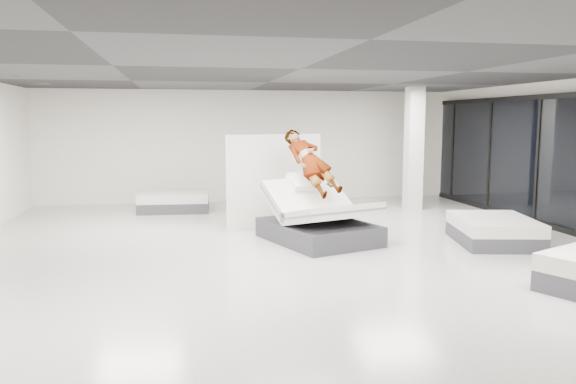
# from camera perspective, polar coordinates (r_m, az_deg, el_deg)

# --- Properties ---
(room) EXTENTS (14.00, 14.04, 3.20)m
(room) POSITION_cam_1_polar(r_m,az_deg,el_deg) (9.52, 1.25, 2.77)
(room) COLOR beige
(room) RESTS_ON ground
(hero_bed) EXTENTS (2.27, 2.61, 1.30)m
(hero_bed) POSITION_cam_1_polar(r_m,az_deg,el_deg) (10.92, 3.15, -2.92)
(hero_bed) COLOR #353439
(hero_bed) RESTS_ON floor
(person) EXTENTS (1.11, 1.65, 1.61)m
(person) POSITION_cam_1_polar(r_m,az_deg,el_deg) (11.05, 2.30, 1.99)
(person) COLOR slate
(person) RESTS_ON hero_bed
(remote) EXTENTS (0.09, 0.15, 0.08)m
(remote) POSITION_cam_1_polar(r_m,az_deg,el_deg) (10.91, 4.25, 0.70)
(remote) COLOR black
(remote) RESTS_ON person
(divider_panel) EXTENTS (2.18, 0.74, 2.04)m
(divider_panel) POSITION_cam_1_polar(r_m,az_deg,el_deg) (12.33, -1.33, 1.13)
(divider_panel) COLOR white
(divider_panel) RESTS_ON floor
(flat_bed_right_far) EXTENTS (1.72, 2.07, 0.50)m
(flat_bed_right_far) POSITION_cam_1_polar(r_m,az_deg,el_deg) (11.48, 20.17, -3.69)
(flat_bed_right_far) COLOR #353439
(flat_bed_right_far) RESTS_ON floor
(flat_bed_left_far) EXTENTS (1.85, 1.43, 0.49)m
(flat_bed_left_far) POSITION_cam_1_polar(r_m,az_deg,el_deg) (14.90, -11.50, -0.95)
(flat_bed_left_far) COLOR #353439
(flat_bed_left_far) RESTS_ON floor
(column) EXTENTS (0.40, 0.40, 3.20)m
(column) POSITION_cam_1_polar(r_m,az_deg,el_deg) (15.05, 12.64, 4.29)
(column) COLOR silver
(column) RESTS_ON floor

